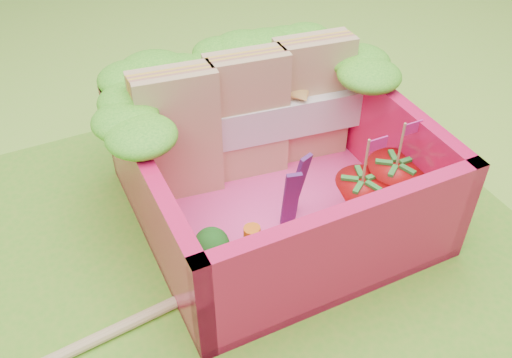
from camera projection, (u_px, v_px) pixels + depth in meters
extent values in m
plane|color=#91D43B|center=(256.00, 255.00, 2.72)|extent=(14.00, 14.00, 0.00)
cube|color=#5BA926|center=(256.00, 253.00, 2.71)|extent=(2.60, 2.60, 0.03)
cube|color=#FF419A|center=(274.00, 207.00, 2.90)|extent=(1.30, 1.30, 0.05)
cube|color=#DC124C|center=(224.00, 105.00, 3.15)|extent=(1.30, 0.07, 0.55)
cube|color=#DC124C|center=(344.00, 256.00, 2.31)|extent=(1.30, 0.07, 0.55)
cube|color=#DC124C|center=(152.00, 207.00, 2.53)|extent=(0.07, 1.30, 0.55)
cube|color=#DC124C|center=(381.00, 136.00, 2.94)|extent=(0.07, 1.30, 0.55)
ellipsoid|color=#23961B|center=(129.00, 76.00, 2.75)|extent=(0.30, 0.30, 0.11)
ellipsoid|color=#23961B|center=(154.00, 70.00, 2.79)|extent=(0.30, 0.30, 0.11)
ellipsoid|color=#23961B|center=(178.00, 65.00, 2.83)|extent=(0.30, 0.30, 0.11)
ellipsoid|color=#23961B|center=(202.00, 59.00, 2.87)|extent=(0.30, 0.30, 0.11)
ellipsoid|color=#23961B|center=(225.00, 54.00, 2.91)|extent=(0.30, 0.30, 0.11)
ellipsoid|color=#23961B|center=(247.00, 49.00, 2.96)|extent=(0.30, 0.30, 0.11)
ellipsoid|color=#23961B|center=(268.00, 44.00, 3.00)|extent=(0.30, 0.30, 0.11)
ellipsoid|color=#23961B|center=(289.00, 39.00, 3.04)|extent=(0.30, 0.30, 0.11)
ellipsoid|color=#23961B|center=(309.00, 35.00, 3.08)|extent=(0.30, 0.30, 0.11)
ellipsoid|color=#23961B|center=(143.00, 133.00, 2.40)|extent=(0.27, 0.27, 0.10)
ellipsoid|color=#23961B|center=(134.00, 116.00, 2.49)|extent=(0.27, 0.27, 0.10)
ellipsoid|color=#23961B|center=(125.00, 100.00, 2.59)|extent=(0.27, 0.27, 0.10)
ellipsoid|color=#23961B|center=(373.00, 72.00, 2.78)|extent=(0.27, 0.27, 0.10)
ellipsoid|color=#23961B|center=(357.00, 59.00, 2.87)|extent=(0.27, 0.27, 0.10)
ellipsoid|color=#23961B|center=(342.00, 47.00, 2.97)|extent=(0.27, 0.27, 0.10)
cube|color=tan|center=(178.00, 135.00, 2.75)|extent=(0.40, 0.20, 0.69)
cube|color=tan|center=(247.00, 116.00, 2.87)|extent=(0.40, 0.20, 0.69)
cube|color=tan|center=(311.00, 98.00, 2.99)|extent=(0.40, 0.20, 0.69)
cube|color=silver|center=(247.00, 121.00, 2.89)|extent=(1.25, 0.33, 0.20)
cylinder|color=#5F8C43|center=(215.00, 272.00, 2.45)|extent=(0.12, 0.12, 0.14)
ellipsoid|color=#124312|center=(214.00, 252.00, 2.36)|extent=(0.33, 0.33, 0.12)
cylinder|color=orange|center=(252.00, 252.00, 2.44)|extent=(0.07, 0.07, 0.29)
cylinder|color=orange|center=(253.00, 246.00, 2.50)|extent=(0.07, 0.07, 0.23)
cube|color=#451A5B|center=(291.00, 200.00, 2.62)|extent=(0.07, 0.04, 0.38)
cube|color=#451A5B|center=(298.00, 184.00, 2.71)|extent=(0.07, 0.04, 0.38)
cone|color=red|center=(359.00, 202.00, 2.71)|extent=(0.25, 0.25, 0.25)
cylinder|color=tan|center=(366.00, 161.00, 2.54)|extent=(0.01, 0.01, 0.24)
cube|color=#CD2285|center=(378.00, 144.00, 2.51)|extent=(0.10, 0.01, 0.06)
cone|color=red|center=(392.00, 187.00, 2.77)|extent=(0.28, 0.28, 0.28)
cylinder|color=tan|center=(401.00, 145.00, 2.60)|extent=(0.01, 0.01, 0.24)
cube|color=#CD2285|center=(413.00, 128.00, 2.56)|extent=(0.10, 0.01, 0.06)
cube|color=#73C53D|center=(365.00, 180.00, 2.98)|extent=(0.30, 0.25, 0.05)
cube|color=#73C53D|center=(390.00, 206.00, 2.83)|extent=(0.31, 0.23, 0.05)
cube|color=#73C53D|center=(341.00, 235.00, 2.68)|extent=(0.30, 0.24, 0.05)
cube|color=tan|center=(61.00, 355.00, 2.26)|extent=(2.12, 0.26, 0.04)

